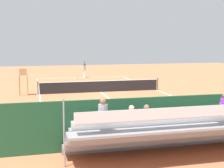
{
  "coord_description": "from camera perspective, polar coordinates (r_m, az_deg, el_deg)",
  "views": [
    {
      "loc": [
        5.45,
        26.02,
        4.25
      ],
      "look_at": [
        0.0,
        4.0,
        1.2
      ],
      "focal_mm": 51.55,
      "sensor_mm": 36.0,
      "label": 1
    }
  ],
  "objects": [
    {
      "name": "backdrop_wall",
      "position": [
        13.6,
        10.24,
        -6.3
      ],
      "size": [
        18.0,
        0.16,
        2.0
      ],
      "primitive_type": "cube",
      "color": "#1E4C2D",
      "rests_on": "ground"
    },
    {
      "name": "equipment_bag",
      "position": [
        14.17,
        7.45,
        -9.1
      ],
      "size": [
        0.9,
        0.36,
        0.36
      ],
      "primitive_type": "cube",
      "color": "#334C8C",
      "rests_on": "ground"
    },
    {
      "name": "ground_plane",
      "position": [
        26.93,
        -2.05,
        -1.43
      ],
      "size": [
        60.0,
        60.0,
        0.0
      ],
      "primitive_type": "plane",
      "color": "#CC7047"
    },
    {
      "name": "tennis_net",
      "position": [
        26.85,
        -2.05,
        -0.37
      ],
      "size": [
        10.3,
        0.1,
        1.07
      ],
      "color": "black",
      "rests_on": "ground"
    },
    {
      "name": "court_line_markings",
      "position": [
        26.96,
        -2.06,
        -1.41
      ],
      "size": [
        10.1,
        22.2,
        0.01
      ],
      "color": "white",
      "rests_on": "ground"
    },
    {
      "name": "courtside_bench",
      "position": [
        14.99,
        14.36,
        -6.85
      ],
      "size": [
        1.8,
        0.4,
        0.93
      ],
      "color": "#33383D",
      "rests_on": "ground"
    },
    {
      "name": "tennis_player",
      "position": [
        37.31,
        -4.96,
        2.66
      ],
      "size": [
        0.43,
        0.55,
        1.93
      ],
      "color": "white",
      "rests_on": "ground"
    },
    {
      "name": "umpire_chair",
      "position": [
        25.91,
        -15.47,
        0.87
      ],
      "size": [
        0.67,
        0.67,
        2.14
      ],
      "color": "#A88456",
      "rests_on": "ground"
    },
    {
      "name": "tennis_racket",
      "position": [
        37.16,
        -6.61,
        1.06
      ],
      "size": [
        0.51,
        0.52,
        0.03
      ],
      "color": "black",
      "rests_on": "ground"
    },
    {
      "name": "bleacher_stand",
      "position": [
        12.35,
        12.45,
        -7.94
      ],
      "size": [
        9.06,
        2.4,
        2.48
      ],
      "color": "gray",
      "rests_on": "ground"
    },
    {
      "name": "tennis_ball_near",
      "position": [
        34.06,
        -1.17,
        0.54
      ],
      "size": [
        0.07,
        0.07,
        0.07
      ],
      "primitive_type": "sphere",
      "color": "#CCDB33",
      "rests_on": "ground"
    }
  ]
}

